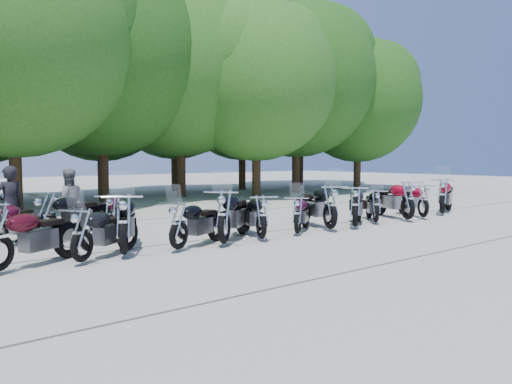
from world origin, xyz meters
TOP-DOWN VIEW (x-y plane):
  - ground at (0.00, 0.00)m, footprint 90.00×90.00m
  - tree_3 at (-3.57, 11.24)m, footprint 8.70×8.70m
  - tree_4 at (0.54, 13.09)m, footprint 9.13×9.13m
  - tree_5 at (4.61, 13.20)m, footprint 9.04×9.04m
  - tree_6 at (7.55, 10.82)m, footprint 8.00×8.00m
  - tree_7 at (11.20, 11.78)m, footprint 8.79×8.79m
  - tree_8 at (15.83, 11.20)m, footprint 7.53×7.53m
  - tree_12 at (1.80, 16.47)m, footprint 7.88×7.88m
  - tree_13 at (6.69, 17.47)m, footprint 8.31×8.31m
  - tree_14 at (10.68, 16.09)m, footprint 8.02×8.02m
  - tree_15 at (16.61, 17.02)m, footprint 9.67×9.67m
  - motorcycle_2 at (-4.99, 0.50)m, footprint 2.15×1.73m
  - motorcycle_3 at (-4.10, 0.64)m, footprint 1.90×2.64m
  - motorcycle_4 at (-2.93, 0.49)m, footprint 2.24×1.51m
  - motorcycle_5 at (-1.80, 0.42)m, footprint 2.48×2.25m
  - motorcycle_6 at (-0.69, 0.45)m, footprint 1.52×2.32m
  - motorcycle_7 at (0.58, 0.52)m, footprint 1.99×1.73m
  - motorcycle_8 at (1.76, 0.48)m, footprint 1.65×2.64m
  - motorcycle_9 at (2.66, 0.35)m, footprint 2.37×2.03m
  - motorcycle_10 at (3.93, 0.62)m, footprint 1.92×1.95m
  - motorcycle_11 at (5.17, 0.36)m, footprint 1.80×2.64m
  - motorcycle_12 at (6.11, 0.41)m, footprint 1.79×2.29m
  - motorcycle_13 at (7.58, 0.59)m, footprint 2.64×1.74m
  - motorcycle_14 at (-5.85, 3.04)m, footprint 1.82×2.05m
  - motorcycle_15 at (-4.85, 3.16)m, footprint 2.49×1.70m
  - motorcycle_16 at (-3.35, 3.05)m, footprint 1.79×2.21m
  - rider_0 at (-5.45, 3.94)m, footprint 0.75×0.59m
  - rider_1 at (-4.00, 4.23)m, footprint 0.87×0.70m

SIDE VIEW (x-z plane):
  - ground at x=0.00m, z-range 0.00..0.00m
  - motorcycle_7 at x=0.58m, z-range 0.00..1.15m
  - motorcycle_10 at x=3.93m, z-range 0.00..1.19m
  - motorcycle_14 at x=-5.85m, z-range 0.00..1.19m
  - motorcycle_2 at x=-4.99m, z-range 0.00..1.21m
  - motorcycle_4 at x=-2.93m, z-range 0.00..1.22m
  - motorcycle_16 at x=-3.35m, z-range 0.00..1.25m
  - motorcycle_6 at x=-0.69m, z-range 0.00..1.26m
  - motorcycle_12 at x=6.11m, z-range 0.00..1.28m
  - motorcycle_15 at x=-4.85m, z-range 0.00..1.36m
  - motorcycle_9 at x=2.66m, z-range 0.00..1.36m
  - motorcycle_8 at x=1.76m, z-range 0.00..1.43m
  - motorcycle_13 at x=7.58m, z-range 0.00..1.44m
  - motorcycle_11 at x=5.17m, z-range 0.00..1.45m
  - motorcycle_3 at x=-4.10m, z-range 0.00..1.45m
  - motorcycle_5 at x=-1.80m, z-range 0.00..1.45m
  - rider_1 at x=-4.00m, z-range 0.00..1.73m
  - rider_0 at x=-5.45m, z-range 0.00..1.82m
  - tree_8 at x=15.83m, z-range 0.85..10.10m
  - tree_12 at x=1.80m, z-range 0.89..10.56m
  - tree_6 at x=7.55m, z-range 0.90..10.72m
  - tree_14 at x=10.68m, z-range 0.91..10.75m
  - tree_13 at x=6.69m, z-range 0.94..11.14m
  - tree_3 at x=-3.57m, z-range 0.98..11.66m
  - tree_7 at x=11.20m, z-range 0.99..11.79m
  - tree_5 at x=4.61m, z-range 1.02..12.12m
  - tree_4 at x=0.54m, z-range 1.03..12.24m
  - tree_15 at x=16.61m, z-range 1.09..12.96m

